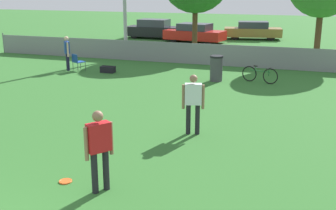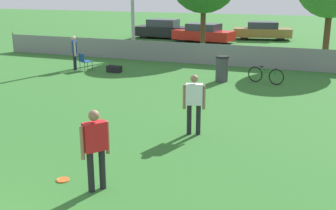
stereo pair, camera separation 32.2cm
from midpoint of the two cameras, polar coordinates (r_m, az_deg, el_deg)
fence_backline at (r=22.16m, az=6.56°, el=6.81°), size 25.84×0.07×1.21m
player_receiver_white at (r=11.47m, az=4.35°, el=0.68°), size 0.60×0.34×1.68m
player_defender_red at (r=8.37m, az=-8.74°, el=-5.27°), size 0.44×0.52×1.68m
spectator_in_blue at (r=21.16m, az=-12.16°, el=7.27°), size 0.45×0.48×1.66m
frisbee_disc at (r=9.29m, az=-13.06°, el=-9.85°), size 0.28×0.28×0.03m
folding_chair_sideline at (r=20.97m, az=-10.83°, el=5.95°), size 0.64×0.65×0.83m
bicycle_sideline at (r=18.32m, az=13.59°, el=3.93°), size 1.57×0.56×0.71m
trash_bin at (r=18.32m, az=7.82°, el=4.90°), size 0.56×0.56×1.11m
gear_bag_sideline at (r=20.34m, az=-6.84°, el=4.86°), size 0.68×0.37×0.33m
parked_car_dark at (r=33.69m, az=-0.40°, el=10.22°), size 4.39×1.79×1.49m
parked_car_red at (r=31.28m, az=5.14°, el=9.66°), size 4.57×2.43×1.37m
parked_car_tan at (r=33.67m, az=12.94°, el=9.77°), size 4.57×2.44×1.36m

